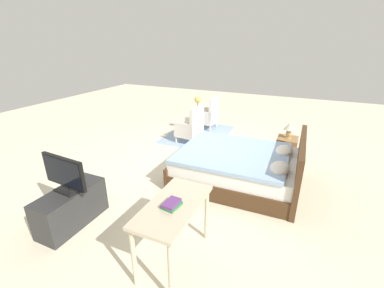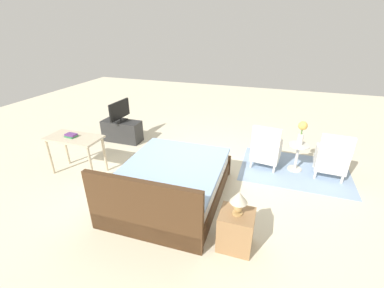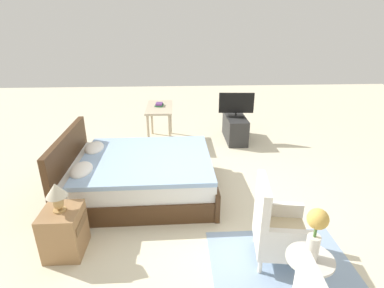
{
  "view_description": "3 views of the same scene",
  "coord_description": "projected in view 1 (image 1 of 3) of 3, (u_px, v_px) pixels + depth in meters",
  "views": [
    {
      "loc": [
        4.29,
        1.81,
        2.39
      ],
      "look_at": [
        0.31,
        0.02,
        0.62
      ],
      "focal_mm": 24.0,
      "sensor_mm": 36.0,
      "label": 1
    },
    {
      "loc": [
        -1.23,
        4.18,
        2.7
      ],
      "look_at": [
        0.16,
        0.0,
        0.63
      ],
      "focal_mm": 24.0,
      "sensor_mm": 36.0,
      "label": 2
    },
    {
      "loc": [
        -3.69,
        0.33,
        2.41
      ],
      "look_at": [
        0.21,
        0.13,
        0.78
      ],
      "focal_mm": 28.0,
      "sensor_mm": 36.0,
      "label": 3
    }
  ],
  "objects": [
    {
      "name": "armchair_by_window_left",
      "position": [
        208.0,
        116.0,
        7.35
      ],
      "size": [
        0.57,
        0.57,
        0.92
      ],
      "color": "white",
      "rests_on": "floor_rug"
    },
    {
      "name": "nightstand",
      "position": [
        286.0,
        150.0,
        5.33
      ],
      "size": [
        0.44,
        0.41,
        0.54
      ],
      "color": "#997047",
      "rests_on": "ground_plane"
    },
    {
      "name": "side_table",
      "position": [
        198.0,
        122.0,
        6.89
      ],
      "size": [
        0.4,
        0.4,
        0.56
      ],
      "color": "beige",
      "rests_on": "ground_plane"
    },
    {
      "name": "armchair_by_window_right",
      "position": [
        191.0,
        128.0,
        6.34
      ],
      "size": [
        0.61,
        0.61,
        0.92
      ],
      "color": "white",
      "rests_on": "floor_rug"
    },
    {
      "name": "tv_flatscreen",
      "position": [
        64.0,
        174.0,
        3.32
      ],
      "size": [
        0.22,
        0.72,
        0.5
      ],
      "color": "black",
      "rests_on": "tv_stand"
    },
    {
      "name": "table_lamp",
      "position": [
        289.0,
        128.0,
        5.15
      ],
      "size": [
        0.22,
        0.22,
        0.33
      ],
      "color": "tan",
      "rests_on": "nightstand"
    },
    {
      "name": "ground_plane",
      "position": [
        197.0,
        167.0,
        5.22
      ],
      "size": [
        16.0,
        16.0,
        0.0
      ],
      "primitive_type": "plane",
      "color": "beige"
    },
    {
      "name": "flower_vase",
      "position": [
        198.0,
        103.0,
        6.7
      ],
      "size": [
        0.17,
        0.17,
        0.48
      ],
      "color": "silver",
      "rests_on": "side_table"
    },
    {
      "name": "bed",
      "position": [
        240.0,
        167.0,
        4.56
      ],
      "size": [
        1.67,
        2.11,
        0.96
      ],
      "color": "#472D19",
      "rests_on": "ground_plane"
    },
    {
      "name": "tv_stand",
      "position": [
        71.0,
        207.0,
        3.52
      ],
      "size": [
        0.96,
        0.4,
        0.52
      ],
      "color": "#2D2D2D",
      "rests_on": "ground_plane"
    },
    {
      "name": "floor_rug",
      "position": [
        198.0,
        134.0,
        7.01
      ],
      "size": [
        2.1,
        1.5,
        0.01
      ],
      "color": "#8EA8C6",
      "rests_on": "ground_plane"
    },
    {
      "name": "vanity_desk",
      "position": [
        173.0,
        213.0,
        2.79
      ],
      "size": [
        1.04,
        0.52,
        0.76
      ],
      "color": "beige",
      "rests_on": "ground_plane"
    },
    {
      "name": "book_stack",
      "position": [
        172.0,
        204.0,
        2.69
      ],
      "size": [
        0.22,
        0.18,
        0.06
      ],
      "color": "#337A47",
      "rests_on": "vanity_desk"
    }
  ]
}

